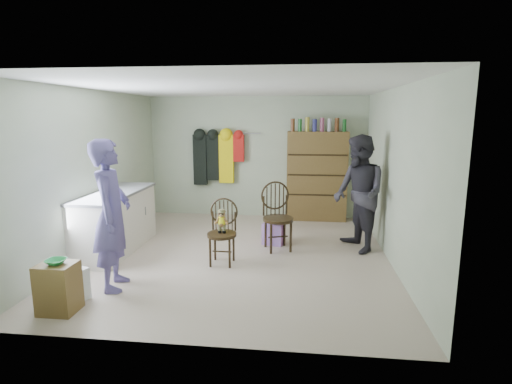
# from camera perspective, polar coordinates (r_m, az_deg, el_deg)

# --- Properties ---
(ground_plane) EXTENTS (5.00, 5.00, 0.00)m
(ground_plane) POSITION_cam_1_polar(r_m,az_deg,el_deg) (6.23, -2.53, -8.91)
(ground_plane) COLOR #C3B29D
(ground_plane) RESTS_ON ground
(room_walls) EXTENTS (5.00, 5.00, 5.00)m
(room_walls) POSITION_cam_1_polar(r_m,az_deg,el_deg) (6.41, -1.89, 6.13)
(room_walls) COLOR #B6C0A1
(room_walls) RESTS_ON ground
(counter) EXTENTS (0.64, 1.86, 0.94)m
(counter) POSITION_cam_1_polar(r_m,az_deg,el_deg) (6.67, -19.39, -3.95)
(counter) COLOR silver
(counter) RESTS_ON ground
(stool) EXTENTS (0.38, 0.33, 0.55)m
(stool) POSITION_cam_1_polar(r_m,az_deg,el_deg) (4.92, -26.39, -12.17)
(stool) COLOR brown
(stool) RESTS_ON ground
(bowl) EXTENTS (0.21, 0.21, 0.05)m
(bowl) POSITION_cam_1_polar(r_m,az_deg,el_deg) (4.82, -26.69, -8.87)
(bowl) COLOR green
(bowl) RESTS_ON stool
(plastic_tub) EXTENTS (0.50, 0.49, 0.38)m
(plastic_tub) POSITION_cam_1_polar(r_m,az_deg,el_deg) (5.19, -25.59, -11.93)
(plastic_tub) COLOR white
(plastic_tub) RESTS_ON ground
(chair_front) EXTENTS (0.43, 0.43, 0.94)m
(chair_front) POSITION_cam_1_polar(r_m,az_deg,el_deg) (5.75, -4.82, -5.05)
(chair_front) COLOR #2E2010
(chair_front) RESTS_ON ground
(chair_far) EXTENTS (0.61, 0.61, 1.08)m
(chair_far) POSITION_cam_1_polar(r_m,az_deg,el_deg) (6.35, 3.03, -3.08)
(chair_far) COLOR #2E2010
(chair_far) RESTS_ON ground
(striped_bag) EXTENTS (0.39, 0.34, 0.35)m
(striped_bag) POSITION_cam_1_polar(r_m,az_deg,el_deg) (6.68, 2.54, -5.95)
(striped_bag) COLOR pink
(striped_bag) RESTS_ON ground
(person_left) EXTENTS (0.57, 0.75, 1.84)m
(person_left) POSITION_cam_1_polar(r_m,az_deg,el_deg) (5.14, -19.92, -3.12)
(person_left) COLOR #584D8E
(person_left) RESTS_ON ground
(person_right) EXTENTS (0.94, 1.06, 1.83)m
(person_right) POSITION_cam_1_polar(r_m,az_deg,el_deg) (6.39, 14.47, -0.24)
(person_right) COLOR #2D2B33
(person_right) RESTS_ON ground
(dresser) EXTENTS (1.20, 0.39, 2.08)m
(dresser) POSITION_cam_1_polar(r_m,az_deg,el_deg) (8.18, 8.67, 2.36)
(dresser) COLOR brown
(dresser) RESTS_ON ground
(coat_rack) EXTENTS (1.42, 0.12, 1.09)m
(coat_rack) POSITION_cam_1_polar(r_m,az_deg,el_deg) (8.40, -5.64, 4.94)
(coat_rack) COLOR #99999E
(coat_rack) RESTS_ON ground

